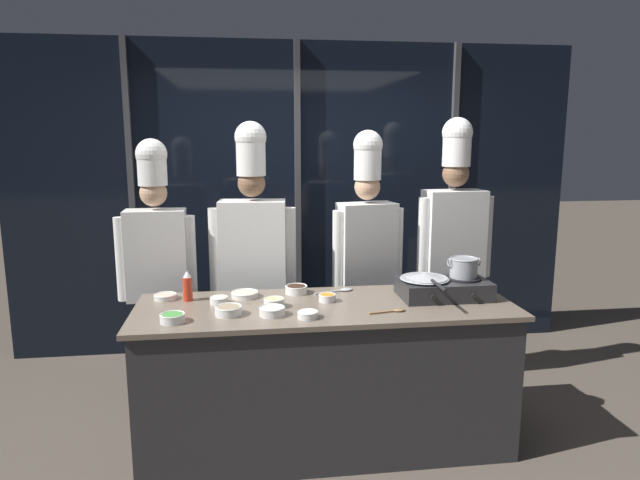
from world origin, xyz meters
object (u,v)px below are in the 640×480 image
squeeze_bottle_chili (188,286)px  serving_spoon_slotted (342,290)px  prep_bowl_bean_sprouts (308,314)px  serving_spoon_solid (394,311)px  prep_bowl_garlic (272,311)px  chef_line (367,243)px  portable_stove (443,288)px  chef_pastry (453,233)px  chef_head (157,253)px  prep_bowl_onion (219,300)px  prep_bowl_carrots (327,297)px  prep_bowl_ginger (274,302)px  chef_sous (253,246)px  prep_bowl_mushrooms (229,310)px  prep_bowl_noodles (245,294)px  frying_pan (425,276)px  prep_bowl_scallions (173,317)px  prep_bowl_chicken (165,296)px  stock_pot (464,267)px  prep_bowl_soy_glaze (296,289)px

squeeze_bottle_chili → serving_spoon_slotted: bearing=4.7°
prep_bowl_bean_sprouts → serving_spoon_solid: (0.51, 0.04, -0.02)m
prep_bowl_garlic → serving_spoon_slotted: prep_bowl_garlic is taller
serving_spoon_slotted → chef_line: 0.60m
portable_stove → chef_pastry: chef_pastry is taller
chef_head → prep_bowl_bean_sprouts: bearing=133.5°
prep_bowl_garlic → prep_bowl_onion: (-0.31, 0.27, -0.00)m
prep_bowl_carrots → prep_bowl_ginger: (-0.33, -0.08, 0.01)m
prep_bowl_bean_sprouts → prep_bowl_ginger: bearing=128.0°
prep_bowl_ginger → chef_sous: 0.77m
prep_bowl_garlic → prep_bowl_bean_sprouts: 0.21m
prep_bowl_mushrooms → prep_bowl_onion: size_ratio=1.38×
prep_bowl_noodles → frying_pan: bearing=-8.9°
prep_bowl_garlic → serving_spoon_slotted: size_ratio=0.55×
portable_stove → squeeze_bottle_chili: squeeze_bottle_chili is taller
prep_bowl_ginger → serving_spoon_slotted: bearing=32.4°
serving_spoon_slotted → chef_sous: size_ratio=0.14×
frying_pan → chef_sous: size_ratio=0.26×
serving_spoon_solid → chef_head: 1.72m
prep_bowl_onion → prep_bowl_bean_sprouts: bearing=-34.6°
prep_bowl_scallions → prep_bowl_chicken: size_ratio=0.98×
prep_bowl_mushrooms → chef_head: bearing=121.1°
chef_pastry → prep_bowl_chicken: bearing=11.4°
prep_bowl_noodles → stock_pot: bearing=-7.0°
prep_bowl_mushrooms → prep_bowl_soy_glaze: same height
serving_spoon_solid → chef_sous: 1.23m
chef_line → serving_spoon_solid: bearing=77.0°
squeeze_bottle_chili → prep_bowl_carrots: squeeze_bottle_chili is taller
prep_bowl_chicken → serving_spoon_solid: 1.41m
stock_pot → prep_bowl_carrots: size_ratio=1.91×
portable_stove → chef_pastry: size_ratio=0.27×
serving_spoon_slotted → frying_pan: bearing=-24.8°
portable_stove → chef_line: bearing=115.8°
frying_pan → prep_bowl_ginger: bearing=-176.0°
prep_bowl_bean_sprouts → serving_spoon_solid: 0.51m
prep_bowl_garlic → chef_head: chef_head is taller
prep_bowl_noodles → chef_line: chef_line is taller
prep_bowl_soy_glaze → prep_bowl_mushrooms: bearing=-137.0°
prep_bowl_garlic → prep_bowl_ginger: prep_bowl_ginger is taller
portable_stove → prep_bowl_mushrooms: size_ratio=3.52×
serving_spoon_slotted → chef_line: chef_line is taller
prep_bowl_bean_sprouts → chef_sous: (-0.28, 0.96, 0.21)m
prep_bowl_ginger → prep_bowl_soy_glaze: (0.16, 0.28, -0.00)m
squeeze_bottle_chili → prep_bowl_soy_glaze: squeeze_bottle_chili is taller
serving_spoon_slotted → chef_line: size_ratio=0.14×
frying_pan → chef_pastry: (0.47, 0.76, 0.13)m
prep_bowl_bean_sprouts → prep_bowl_onion: prep_bowl_onion is taller
prep_bowl_noodles → prep_bowl_mushrooms: 0.37m
prep_bowl_scallions → serving_spoon_slotted: prep_bowl_scallions is taller
prep_bowl_garlic → prep_bowl_chicken: (-0.64, 0.41, -0.01)m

